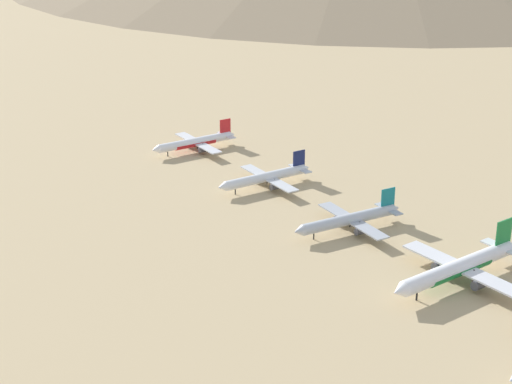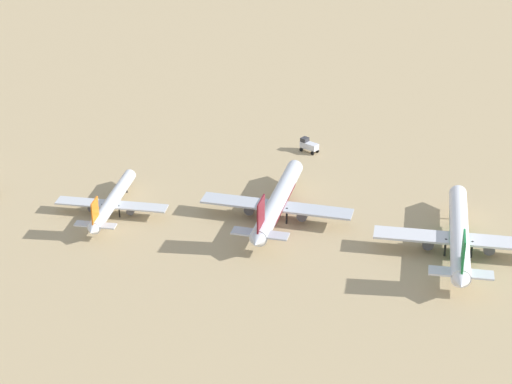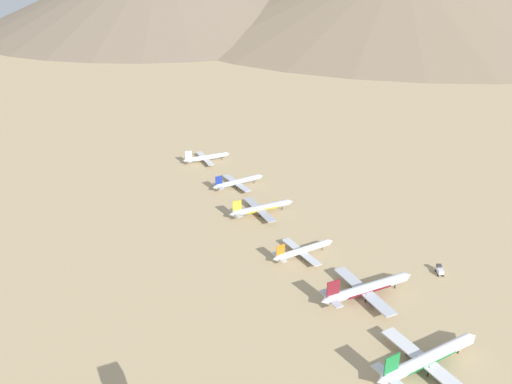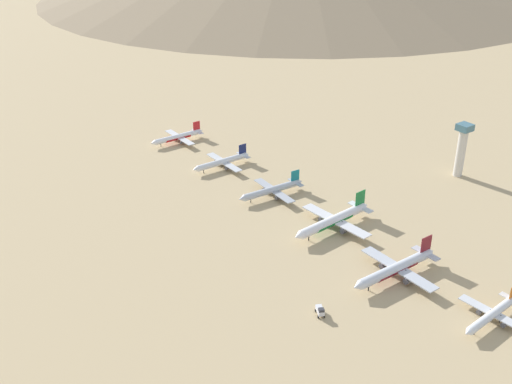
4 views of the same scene
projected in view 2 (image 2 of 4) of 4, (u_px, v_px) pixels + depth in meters
ground_plane at (282, 225)px, 229.07m from camera, size 2108.60×2108.60×0.00m
parked_jet_3 at (459, 234)px, 215.54m from camera, size 47.94×39.00×13.82m
parked_jet_4 at (278, 202)px, 230.38m from camera, size 46.10×37.32×13.33m
parked_jet_5 at (112, 201)px, 232.93m from camera, size 34.69×28.23×10.00m
service_truck at (309, 145)px, 266.99m from camera, size 4.61×5.70×3.90m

